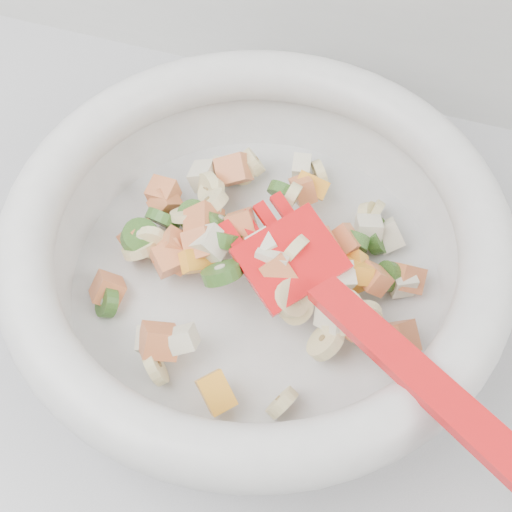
% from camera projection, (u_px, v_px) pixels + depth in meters
% --- Properties ---
extents(counter, '(2.00, 0.60, 0.90)m').
position_uv_depth(counter, '(167.00, 484.00, 0.91)').
color(counter, gray).
rests_on(counter, ground).
extents(mixing_bowl, '(0.40, 0.35, 0.13)m').
position_uv_depth(mixing_bowl, '(257.00, 251.00, 0.50)').
color(mixing_bowl, silver).
rests_on(mixing_bowl, counter).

